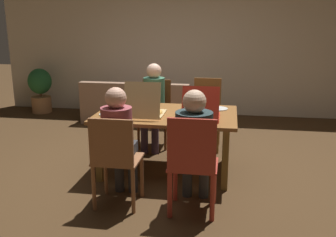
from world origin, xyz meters
The scene contains 18 objects.
ground_plane centered at (0.00, 0.00, 0.00)m, with size 20.00×20.00×0.00m, color #47301A.
back_wall centered at (0.00, 3.02, 1.39)m, with size 7.55×0.12×2.79m, color beige.
dining_table centered at (0.00, 0.00, 0.65)m, with size 1.63×1.06×0.73m.
chair_0 centered at (0.41, -1.01, 0.52)m, with size 0.46×0.42×0.97m.
person_0 centered at (0.41, -0.87, 0.71)m, with size 0.35×0.51×1.19m.
chair_1 centered at (-0.33, 1.01, 0.54)m, with size 0.44×0.43×0.94m.
person_1 centered at (-0.33, 0.85, 0.70)m, with size 0.30×0.53×1.20m.
chair_2 centered at (-0.33, -0.99, 0.53)m, with size 0.44×0.41×0.93m.
person_2 centered at (-0.33, -0.85, 0.70)m, with size 0.30×0.47×1.18m.
chair_3 centered at (0.41, 1.00, 0.51)m, with size 0.41×0.44×0.98m.
pizza_box_0 centered at (-0.21, -0.15, 0.78)m, with size 0.40×0.50×0.41m.
pizza_box_1 centered at (0.43, -0.20, 0.78)m, with size 0.39×0.53×0.39m.
plate_0 centered at (-0.65, -0.19, 0.73)m, with size 0.22×0.22×0.01m.
plate_1 centered at (0.59, 0.30, 0.73)m, with size 0.23×0.23×0.01m.
drinking_glass_0 centered at (-0.56, 0.00, 0.79)m, with size 0.08×0.08×0.12m, color silver.
drinking_glass_1 centered at (-0.52, -0.38, 0.79)m, with size 0.07×0.07×0.12m, color #B94730.
couch centered at (-0.90, 2.27, 0.26)m, with size 1.91×0.89×0.74m.
potted_plant centered at (-2.94, 2.55, 0.48)m, with size 0.45×0.45×0.87m.
Camera 1 is at (0.71, -4.25, 1.80)m, focal length 40.41 mm.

